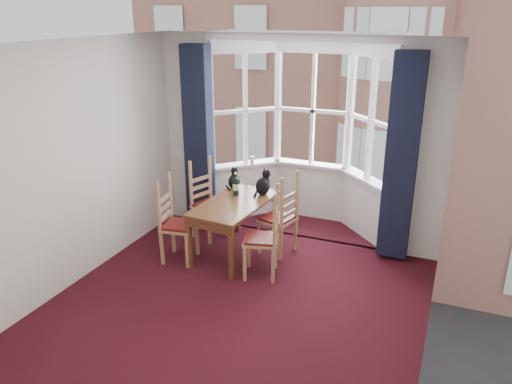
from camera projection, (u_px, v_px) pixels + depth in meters
The scene contains 21 objects.
floor at pixel (227, 316), 5.34m from camera, with size 4.50×4.50×0.00m, color black.
ceiling at pixel (220, 45), 4.37m from camera, with size 4.50×4.50×0.00m, color white.
wall_left at pixel (63, 170), 5.57m from camera, with size 4.50×4.50×0.00m, color silver.
wall_right at pixel (441, 227), 4.13m from camera, with size 4.50×4.50×0.00m, color silver.
wall_near at pixel (54, 319), 2.90m from camera, with size 4.00×4.00×0.00m, color silver.
wall_back_pier_left at pixel (191, 130), 7.40m from camera, with size 0.70×0.12×2.80m, color silver.
wall_back_pier_right at pixel (423, 154), 6.21m from camera, with size 0.70×0.12×2.80m, color silver.
bay_window at pixel (307, 133), 7.24m from camera, with size 2.76×0.94×2.80m.
curtain_left at pixel (199, 138), 7.17m from camera, with size 0.38×0.22×2.60m, color black.
curtain_right at pixel (401, 159), 6.15m from camera, with size 0.38×0.22×2.60m, color black.
dining_table at pixel (235, 209), 6.52m from camera, with size 0.82×1.39×0.73m.
chair_left_near at pixel (172, 226), 6.41m from camera, with size 0.46×0.47×0.92m.
chair_left_far at pixel (206, 204), 7.11m from camera, with size 0.52×0.53×0.92m.
chair_right_near at pixel (268, 240), 6.01m from camera, with size 0.50×0.51×0.92m.
chair_right_far at pixel (283, 221), 6.55m from camera, with size 0.49×0.50×0.92m.
cat_left at pixel (234, 180), 6.96m from camera, with size 0.21×0.25×0.30m.
cat_right at pixel (263, 185), 6.72m from camera, with size 0.23×0.29×0.35m.
wine_bottle at pixel (236, 185), 6.68m from camera, with size 0.08×0.08×0.31m.
candle_tall at pixel (252, 160), 7.56m from camera, with size 0.06×0.06×0.12m, color white.
street at pixel (426, 144), 35.34m from camera, with size 80.00×80.00×0.00m, color #333335.
tenement_building at pixel (405, 55), 16.91m from camera, with size 18.40×7.80×15.20m.
Camera 1 is at (2.03, -4.07, 3.11)m, focal length 35.00 mm.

